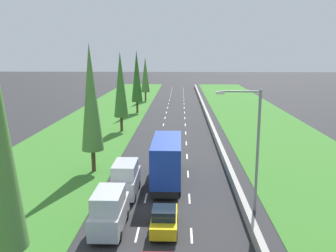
{
  "coord_description": "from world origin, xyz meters",
  "views": [
    {
      "loc": [
        1.0,
        -0.62,
        11.6
      ],
      "look_at": [
        -0.77,
        50.09,
        1.21
      ],
      "focal_mm": 39.19,
      "sensor_mm": 36.0,
      "label": 1
    }
  ],
  "objects_px": {
    "yellow_hatchback_centre_lane": "(164,219)",
    "street_light_mast": "(253,142)",
    "silver_van_left_lane_fourth": "(126,178)",
    "poplar_tree_fifth": "(145,75)",
    "poplar_tree_fourth": "(137,76)",
    "blue_box_truck_centre_lane": "(167,159)",
    "poplar_tree_second": "(91,98)",
    "poplar_tree_third": "(121,85)",
    "silver_van_left_lane": "(109,210)"
  },
  "relations": [
    {
      "from": "blue_box_truck_centre_lane",
      "to": "poplar_tree_fourth",
      "type": "xyz_separation_m",
      "value": [
        -7.1,
        37.57,
        4.76
      ]
    },
    {
      "from": "poplar_tree_second",
      "to": "poplar_tree_fourth",
      "type": "xyz_separation_m",
      "value": [
        0.21,
        34.74,
        -0.32
      ]
    },
    {
      "from": "yellow_hatchback_centre_lane",
      "to": "poplar_tree_fifth",
      "type": "xyz_separation_m",
      "value": [
        -7.26,
        63.4,
        5.35
      ]
    },
    {
      "from": "yellow_hatchback_centre_lane",
      "to": "poplar_tree_fifth",
      "type": "height_order",
      "value": "poplar_tree_fifth"
    },
    {
      "from": "silver_van_left_lane_fourth",
      "to": "poplar_tree_second",
      "type": "height_order",
      "value": "poplar_tree_second"
    },
    {
      "from": "poplar_tree_second",
      "to": "street_light_mast",
      "type": "distance_m",
      "value": 16.26
    },
    {
      "from": "poplar_tree_third",
      "to": "street_light_mast",
      "type": "relative_size",
      "value": 1.29
    },
    {
      "from": "blue_box_truck_centre_lane",
      "to": "poplar_tree_fifth",
      "type": "height_order",
      "value": "poplar_tree_fifth"
    },
    {
      "from": "silver_van_left_lane_fourth",
      "to": "blue_box_truck_centre_lane",
      "type": "bearing_deg",
      "value": 42.4
    },
    {
      "from": "yellow_hatchback_centre_lane",
      "to": "street_light_mast",
      "type": "bearing_deg",
      "value": 28.9
    },
    {
      "from": "poplar_tree_third",
      "to": "poplar_tree_fourth",
      "type": "distance_m",
      "value": 16.34
    },
    {
      "from": "yellow_hatchback_centre_lane",
      "to": "poplar_tree_fourth",
      "type": "height_order",
      "value": "poplar_tree_fourth"
    },
    {
      "from": "poplar_tree_third",
      "to": "silver_van_left_lane_fourth",
      "type": "bearing_deg",
      "value": -80.1
    },
    {
      "from": "yellow_hatchback_centre_lane",
      "to": "silver_van_left_lane_fourth",
      "type": "distance_m",
      "value": 7.06
    },
    {
      "from": "silver_van_left_lane_fourth",
      "to": "poplar_tree_fourth",
      "type": "xyz_separation_m",
      "value": [
        -3.83,
        40.56,
        5.54
      ]
    },
    {
      "from": "yellow_hatchback_centre_lane",
      "to": "poplar_tree_second",
      "type": "distance_m",
      "value": 15.51
    },
    {
      "from": "poplar_tree_third",
      "to": "silver_van_left_lane",
      "type": "bearing_deg",
      "value": -82.36
    },
    {
      "from": "silver_van_left_lane",
      "to": "poplar_tree_second",
      "type": "distance_m",
      "value": 13.86
    },
    {
      "from": "yellow_hatchback_centre_lane",
      "to": "street_light_mast",
      "type": "distance_m",
      "value": 8.35
    },
    {
      "from": "poplar_tree_third",
      "to": "street_light_mast",
      "type": "xyz_separation_m",
      "value": [
        13.87,
        -26.95,
        -1.63
      ]
    },
    {
      "from": "street_light_mast",
      "to": "poplar_tree_fifth",
      "type": "bearing_deg",
      "value": 102.66
    },
    {
      "from": "poplar_tree_second",
      "to": "silver_van_left_lane",
      "type": "bearing_deg",
      "value": -72.0
    },
    {
      "from": "blue_box_truck_centre_lane",
      "to": "poplar_tree_fourth",
      "type": "bearing_deg",
      "value": 100.71
    },
    {
      "from": "poplar_tree_second",
      "to": "street_light_mast",
      "type": "xyz_separation_m",
      "value": [
        13.68,
        -8.55,
        -2.02
      ]
    },
    {
      "from": "blue_box_truck_centre_lane",
      "to": "poplar_tree_second",
      "type": "distance_m",
      "value": 9.35
    },
    {
      "from": "blue_box_truck_centre_lane",
      "to": "poplar_tree_third",
      "type": "distance_m",
      "value": 23.01
    },
    {
      "from": "silver_van_left_lane",
      "to": "blue_box_truck_centre_lane",
      "type": "distance_m",
      "value": 9.77
    },
    {
      "from": "poplar_tree_fifth",
      "to": "street_light_mast",
      "type": "bearing_deg",
      "value": -77.34
    },
    {
      "from": "silver_van_left_lane",
      "to": "blue_box_truck_centre_lane",
      "type": "bearing_deg",
      "value": 69.34
    },
    {
      "from": "poplar_tree_second",
      "to": "poplar_tree_third",
      "type": "relative_size",
      "value": 1.07
    },
    {
      "from": "blue_box_truck_centre_lane",
      "to": "poplar_tree_second",
      "type": "height_order",
      "value": "poplar_tree_second"
    },
    {
      "from": "silver_van_left_lane",
      "to": "poplar_tree_third",
      "type": "height_order",
      "value": "poplar_tree_third"
    },
    {
      "from": "poplar_tree_fifth",
      "to": "silver_van_left_lane",
      "type": "bearing_deg",
      "value": -86.68
    },
    {
      "from": "blue_box_truck_centre_lane",
      "to": "silver_van_left_lane_fourth",
      "type": "distance_m",
      "value": 4.5
    },
    {
      "from": "poplar_tree_fourth",
      "to": "poplar_tree_fifth",
      "type": "bearing_deg",
      "value": 90.01
    },
    {
      "from": "silver_van_left_lane_fourth",
      "to": "poplar_tree_third",
      "type": "relative_size",
      "value": 0.42
    },
    {
      "from": "silver_van_left_lane",
      "to": "street_light_mast",
      "type": "bearing_deg",
      "value": 19.13
    },
    {
      "from": "street_light_mast",
      "to": "blue_box_truck_centre_lane",
      "type": "bearing_deg",
      "value": 138.08
    },
    {
      "from": "yellow_hatchback_centre_lane",
      "to": "poplar_tree_second",
      "type": "relative_size",
      "value": 0.31
    },
    {
      "from": "poplar_tree_second",
      "to": "poplar_tree_third",
      "type": "bearing_deg",
      "value": 90.58
    },
    {
      "from": "poplar_tree_fourth",
      "to": "blue_box_truck_centre_lane",
      "type": "bearing_deg",
      "value": -79.29
    },
    {
      "from": "silver_van_left_lane",
      "to": "silver_van_left_lane_fourth",
      "type": "distance_m",
      "value": 6.12
    },
    {
      "from": "street_light_mast",
      "to": "poplar_tree_fourth",
      "type": "bearing_deg",
      "value": 107.28
    },
    {
      "from": "silver_van_left_lane_fourth",
      "to": "poplar_tree_fifth",
      "type": "height_order",
      "value": "poplar_tree_fifth"
    },
    {
      "from": "blue_box_truck_centre_lane",
      "to": "poplar_tree_fifth",
      "type": "bearing_deg",
      "value": 97.46
    },
    {
      "from": "poplar_tree_fifth",
      "to": "yellow_hatchback_centre_lane",
      "type": "bearing_deg",
      "value": -83.47
    },
    {
      "from": "silver_van_left_lane",
      "to": "poplar_tree_third",
      "type": "relative_size",
      "value": 0.42
    },
    {
      "from": "silver_van_left_lane_fourth",
      "to": "poplar_tree_fifth",
      "type": "distance_m",
      "value": 57.57
    },
    {
      "from": "yellow_hatchback_centre_lane",
      "to": "poplar_tree_second",
      "type": "xyz_separation_m",
      "value": [
        -7.47,
        11.98,
        6.42
      ]
    },
    {
      "from": "blue_box_truck_centre_lane",
      "to": "street_light_mast",
      "type": "distance_m",
      "value": 9.08
    }
  ]
}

